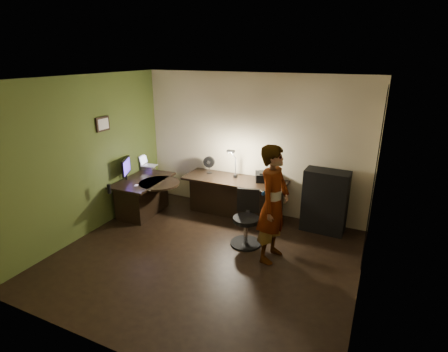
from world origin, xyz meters
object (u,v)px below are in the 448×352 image
at_px(monitor, 126,172).
at_px(person, 273,204).
at_px(office_chair, 246,219).
at_px(desk_left, 144,197).
at_px(desk_right, 234,197).
at_px(cabinet, 325,201).

height_order(monitor, person, person).
bearing_deg(person, office_chair, 74.17).
distance_m(desk_left, office_chair, 2.28).
bearing_deg(desk_right, cabinet, 1.37).
height_order(cabinet, person, person).
bearing_deg(desk_right, monitor, -158.12).
xyz_separation_m(desk_left, person, (2.76, -0.47, 0.55)).
bearing_deg(cabinet, monitor, -163.87).
xyz_separation_m(cabinet, person, (-0.57, -1.25, 0.34)).
relative_size(cabinet, monitor, 2.36).
distance_m(desk_left, cabinet, 3.42).
relative_size(cabinet, office_chair, 1.23).
relative_size(monitor, office_chair, 0.52).
height_order(desk_left, office_chair, office_chair).
relative_size(monitor, person, 0.26).
distance_m(desk_right, monitor, 2.15).
bearing_deg(person, cabinet, -18.01).
bearing_deg(monitor, desk_right, -1.70).
relative_size(desk_left, monitor, 2.59).
distance_m(cabinet, monitor, 3.74).
xyz_separation_m(monitor, person, (3.05, -0.35, 0.05)).
relative_size(office_chair, person, 0.51).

